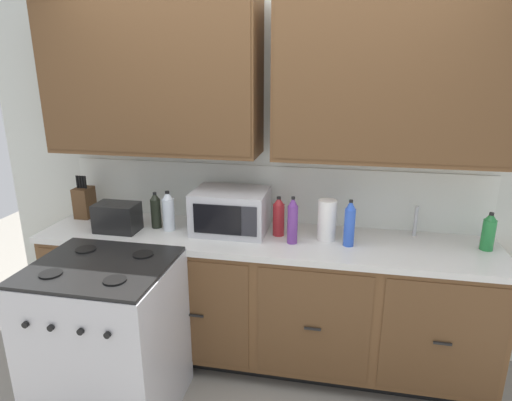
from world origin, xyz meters
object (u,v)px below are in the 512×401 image
(bottle_red, at_px, (279,216))
(toaster, at_px, (117,217))
(bottle_violet, at_px, (293,221))
(bottle_green, at_px, (489,232))
(paper_towel_roll, at_px, (327,220))
(bottle_clear, at_px, (168,211))
(bottle_dark, at_px, (156,210))
(stove_range, at_px, (108,339))
(bottle_blue, at_px, (350,224))
(microwave, at_px, (231,211))
(knife_block, at_px, (84,202))

(bottle_red, bearing_deg, toaster, -172.68)
(bottle_violet, bearing_deg, bottle_green, 6.18)
(paper_towel_roll, height_order, bottle_clear, bottle_clear)
(bottle_dark, relative_size, bottle_red, 0.96)
(stove_range, bearing_deg, bottle_blue, 23.90)
(stove_range, height_order, bottle_clear, bottle_clear)
(paper_towel_roll, height_order, bottle_blue, bottle_blue)
(stove_range, bearing_deg, microwave, 50.83)
(stove_range, xyz_separation_m, bottle_clear, (0.15, 0.63, 0.58))
(bottle_violet, bearing_deg, bottle_blue, 4.39)
(bottle_dark, distance_m, bottle_violet, 0.94)
(knife_block, xyz_separation_m, bottle_dark, (0.60, -0.10, 0.01))
(knife_block, relative_size, paper_towel_roll, 1.19)
(stove_range, distance_m, knife_block, 1.09)
(knife_block, xyz_separation_m, bottle_green, (2.69, -0.07, -0.00))
(bottle_green, distance_m, bottle_blue, 0.82)
(paper_towel_roll, relative_size, bottle_green, 1.11)
(bottle_green, bearing_deg, microwave, 179.96)
(knife_block, height_order, bottle_clear, knife_block)
(knife_block, xyz_separation_m, bottle_blue, (1.88, -0.17, 0.03))
(microwave, bearing_deg, stove_range, -129.17)
(paper_towel_roll, bearing_deg, bottle_clear, -178.02)
(microwave, distance_m, bottle_clear, 0.42)
(knife_block, relative_size, bottle_red, 1.19)
(knife_block, bearing_deg, paper_towel_roll, -3.13)
(knife_block, height_order, bottle_red, knife_block)
(knife_block, relative_size, bottle_clear, 1.15)
(toaster, bearing_deg, bottle_green, 3.62)
(bottle_clear, bearing_deg, bottle_blue, -1.78)
(microwave, distance_m, bottle_dark, 0.52)
(bottle_violet, xyz_separation_m, bottle_green, (1.15, 0.12, -0.03))
(microwave, height_order, knife_block, knife_block)
(paper_towel_roll, xyz_separation_m, bottle_clear, (-1.04, -0.04, 0.00))
(bottle_red, bearing_deg, bottle_violet, -47.89)
(stove_range, bearing_deg, bottle_dark, 85.94)
(microwave, distance_m, toaster, 0.76)
(bottle_red, bearing_deg, microwave, 177.93)
(paper_towel_roll, height_order, bottle_violet, bottle_violet)
(stove_range, xyz_separation_m, knife_block, (-0.55, 0.76, 0.56))
(knife_block, xyz_separation_m, bottle_clear, (0.70, -0.13, 0.02))
(stove_range, xyz_separation_m, paper_towel_roll, (1.19, 0.66, 0.58))
(stove_range, xyz_separation_m, microwave, (0.56, 0.69, 0.59))
(knife_block, bearing_deg, bottle_violet, -7.20)
(toaster, relative_size, bottle_green, 1.20)
(microwave, distance_m, bottle_violet, 0.44)
(stove_range, xyz_separation_m, toaster, (-0.18, 0.54, 0.54))
(paper_towel_roll, bearing_deg, bottle_dark, -179.64)
(bottle_clear, bearing_deg, knife_block, 169.40)
(bottle_violet, relative_size, bottle_blue, 1.02)
(paper_towel_roll, distance_m, bottle_violet, 0.23)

